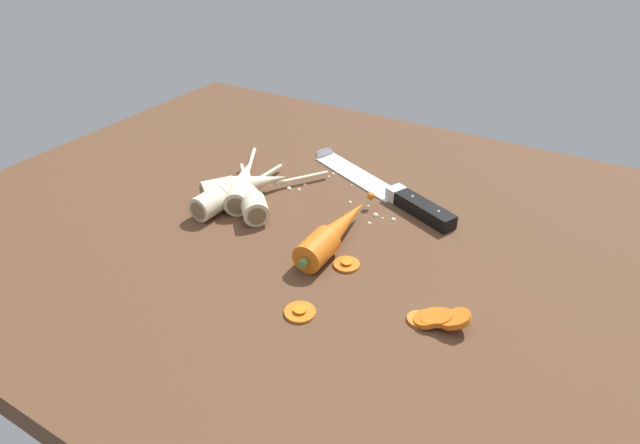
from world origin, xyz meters
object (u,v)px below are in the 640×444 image
carrot_slice_stack (438,318)px  carrot_slice_stray_near (300,311)px  chefs_knife (373,182)px  carrot_slice_stray_mid (347,263)px  parsnip_front (228,193)px  parsnip_mid_left (243,183)px  parsnip_back (246,185)px  whole_carrot (334,232)px  parsnip_mid_right (251,196)px

carrot_slice_stack → carrot_slice_stray_near: bearing=-156.1°
chefs_knife → carrot_slice_stray_mid: 23.41cm
parsnip_front → carrot_slice_stack: parsnip_front is taller
parsnip_mid_left → parsnip_back: 0.87cm
chefs_knife → whole_carrot: whole_carrot is taller
carrot_slice_stack → parsnip_mid_right: bearing=163.1°
chefs_knife → carrot_slice_stack: (21.65, -27.03, 0.32)cm
parsnip_back → carrot_slice_stray_near: (23.19, -19.73, -1.62)cm
carrot_slice_stray_mid → carrot_slice_stack: bearing=-17.7°
parsnip_front → carrot_slice_stray_near: parsnip_front is taller
whole_carrot → carrot_slice_stray_near: size_ratio=5.62×
chefs_knife → carrot_slice_stack: carrot_slice_stack is taller
carrot_slice_stack → chefs_knife: bearing=128.7°
carrot_slice_stack → carrot_slice_stray_mid: size_ratio=2.04×
whole_carrot → carrot_slice_stray_mid: whole_carrot is taller
parsnip_mid_right → parsnip_back: same height
parsnip_mid_right → parsnip_back: 3.79cm
parsnip_front → whole_carrot: bearing=-3.6°
carrot_slice_stray_mid → parsnip_front: bearing=168.7°
parsnip_mid_left → carrot_slice_stack: bearing=-19.0°
carrot_slice_stray_near → parsnip_front: bearing=146.1°
parsnip_mid_left → chefs_knife: bearing=38.2°
whole_carrot → carrot_slice_stray_near: 15.43cm
parsnip_back → carrot_slice_stray_mid: bearing=-19.7°
whole_carrot → parsnip_mid_right: whole_carrot is taller
whole_carrot → parsnip_mid_right: bearing=171.6°
carrot_slice_stray_mid → parsnip_back: bearing=160.3°
parsnip_mid_right → carrot_slice_stack: parsnip_mid_right is taller
chefs_knife → carrot_slice_stack: bearing=-51.3°
whole_carrot → carrot_slice_stack: whole_carrot is taller
whole_carrot → parsnip_back: size_ratio=1.10×
whole_carrot → carrot_slice_stray_mid: 5.61cm
whole_carrot → parsnip_back: (-19.53, 4.84, -0.12)cm
parsnip_back → carrot_slice_stray_mid: (23.48, -8.42, -1.62)cm
parsnip_mid_left → parsnip_mid_right: (3.75, -2.70, 0.00)cm
parsnip_front → parsnip_back: bearing=76.4°
parsnip_mid_left → parsnip_mid_right: bearing=-35.8°
parsnip_mid_right → parsnip_front: bearing=-163.1°
parsnip_back → parsnip_mid_right: bearing=-39.2°
carrot_slice_stray_mid → carrot_slice_stray_near: bearing=-91.5°
chefs_knife → parsnip_front: 24.69cm
chefs_knife → parsnip_mid_right: bearing=-129.8°
chefs_knife → parsnip_mid_right: 21.28cm
whole_carrot → parsnip_mid_right: (-16.59, 2.44, -0.12)cm
parsnip_back → carrot_slice_stray_mid: 25.00cm
whole_carrot → parsnip_mid_left: 20.98cm
whole_carrot → parsnip_back: 20.12cm
chefs_knife → parsnip_mid_right: parsnip_mid_right is taller
chefs_knife → parsnip_mid_left: bearing=-141.8°
parsnip_back → carrot_slice_stray_mid: parsnip_back is taller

